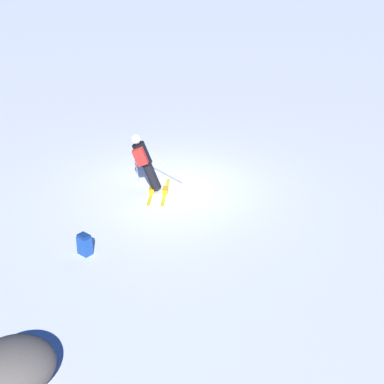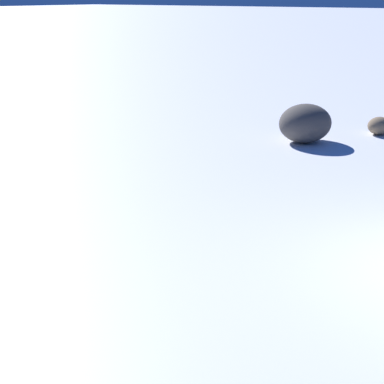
# 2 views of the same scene
# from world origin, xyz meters

# --- Properties ---
(ground_plane) EXTENTS (300.00, 300.00, 0.00)m
(ground_plane) POSITION_xyz_m (0.00, 0.00, 0.00)
(ground_plane) COLOR white
(skier) EXTENTS (1.56, 1.62, 1.69)m
(skier) POSITION_xyz_m (0.71, -0.16, 0.91)
(skier) COLOR yellow
(skier) RESTS_ON ground
(spare_backpack) EXTENTS (0.31, 0.36, 0.50)m
(spare_backpack) POSITION_xyz_m (3.24, 1.96, 0.24)
(spare_backpack) COLOR #194293
(spare_backpack) RESTS_ON ground
(exposed_boulder_0) EXTENTS (1.44, 1.22, 0.93)m
(exposed_boulder_0) POSITION_xyz_m (5.75, 5.37, 0.47)
(exposed_boulder_0) COLOR #4C4742
(exposed_boulder_0) RESTS_ON ground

